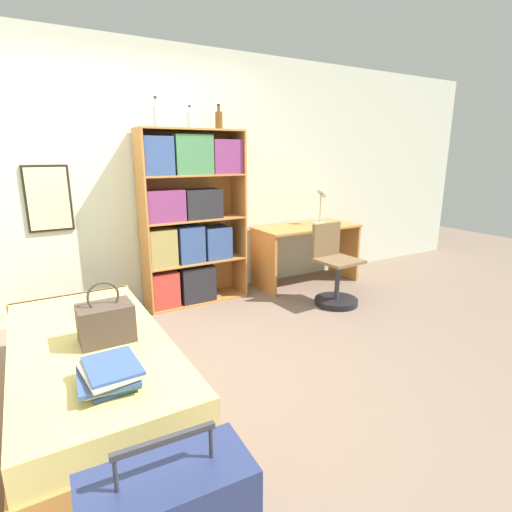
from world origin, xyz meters
The scene contains 12 objects.
ground_plane centered at (0.00, 0.00, 0.00)m, with size 14.00×14.00×0.00m, color #756051.
wall_back centered at (0.00, 1.59, 1.30)m, with size 10.00×0.09×2.60m.
bed centered at (-0.62, 0.02, 0.21)m, with size 0.92×1.96×0.42m.
handbag centered at (-0.53, -0.06, 0.55)m, with size 0.32×0.23×0.39m.
book_stack_on_bed centered at (-0.60, -0.59, 0.48)m, with size 0.32×0.37×0.11m.
bookcase centered at (0.57, 1.36, 0.91)m, with size 1.07×0.35×1.79m.
bottle_green centered at (0.31, 1.37, 1.89)m, with size 0.06×0.06×0.28m.
bottle_brown centered at (0.62, 1.33, 1.87)m, with size 0.06×0.06×0.21m.
bottle_clear centered at (0.96, 1.40, 1.88)m, with size 0.08×0.08×0.25m.
desk centered at (2.02, 1.25, 0.51)m, with size 1.26×0.57×0.71m.
desk_lamp centered at (2.27, 1.27, 1.04)m, with size 0.20×0.15×0.48m.
desk_chair centered at (1.87, 0.55, 0.28)m, with size 0.45×0.45×0.84m.
Camera 1 is at (-0.88, -2.49, 1.55)m, focal length 28.00 mm.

